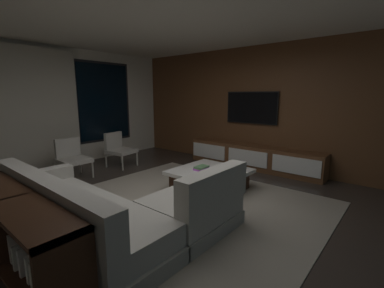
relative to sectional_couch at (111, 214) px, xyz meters
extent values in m
plane|color=#332B26|center=(0.94, 0.04, -0.29)|extent=(9.20, 9.20, 0.00)
cube|color=silver|center=(0.94, 3.70, 1.06)|extent=(6.60, 0.12, 2.70)
cube|color=black|center=(2.24, 3.63, 1.16)|extent=(1.52, 0.02, 2.02)
cube|color=black|center=(2.24, 3.62, 1.16)|extent=(1.40, 0.03, 1.90)
cube|color=#BCB5A3|center=(0.39, 3.52, 1.01)|extent=(2.10, 0.12, 2.60)
cube|color=brown|center=(4.00, 0.04, 1.06)|extent=(0.12, 7.80, 2.70)
plane|color=silver|center=(0.94, 0.04, 2.41)|extent=(8.20, 8.20, 0.00)
cube|color=gray|center=(1.29, -0.06, -0.28)|extent=(3.20, 3.80, 0.01)
cube|color=gray|center=(-0.24, 0.23, -0.20)|extent=(0.90, 2.50, 0.18)
cube|color=#B2ADA3|center=(-0.24, 0.23, 0.01)|extent=(0.86, 2.42, 0.24)
cube|color=#B2ADA3|center=(-0.59, 0.23, 0.33)|extent=(0.20, 2.50, 0.40)
cube|color=#B2ADA3|center=(-0.24, 1.38, 0.22)|extent=(0.90, 0.20, 0.18)
cube|color=gray|center=(0.74, -0.57, -0.20)|extent=(1.10, 0.90, 0.18)
cube|color=#B2ADA3|center=(0.74, -0.57, 0.01)|extent=(1.07, 0.86, 0.24)
cube|color=#B2ADA3|center=(0.74, -0.92, 0.33)|extent=(1.10, 0.20, 0.40)
cube|color=beige|center=(-0.47, 0.78, 0.29)|extent=(0.10, 0.36, 0.36)
cube|color=#B2A893|center=(-0.47, -0.07, 0.29)|extent=(0.10, 0.36, 0.36)
cube|color=#331C0F|center=(1.98, 0.04, -0.14)|extent=(1.00, 1.00, 0.30)
cube|color=white|center=(1.98, 0.04, 0.04)|extent=(1.16, 1.16, 0.06)
cube|color=#BF50D5|center=(1.89, 0.15, 0.09)|extent=(0.22, 0.22, 0.03)
cube|color=#548451|center=(1.90, 0.16, 0.12)|extent=(0.25, 0.16, 0.03)
cylinder|color=#B2ADA0|center=(2.20, 2.31, -0.11)|extent=(0.04, 0.04, 0.36)
cylinder|color=#B2ADA0|center=(1.73, 2.22, -0.11)|extent=(0.04, 0.04, 0.36)
cylinder|color=#B2ADA0|center=(2.11, 2.80, -0.11)|extent=(0.04, 0.04, 0.36)
cylinder|color=#B2ADA0|center=(1.64, 2.72, -0.11)|extent=(0.04, 0.04, 0.36)
cube|color=#B2ADA3|center=(1.92, 2.51, 0.07)|extent=(0.63, 0.65, 0.08)
cube|color=#B2ADA3|center=(1.88, 2.75, 0.30)|extent=(0.49, 0.17, 0.38)
cylinder|color=#B2ADA0|center=(1.04, 2.25, -0.11)|extent=(0.04, 0.04, 0.36)
cylinder|color=#B2ADA0|center=(0.56, 2.25, -0.11)|extent=(0.04, 0.04, 0.36)
cylinder|color=#B2ADA0|center=(1.05, 2.75, -0.11)|extent=(0.04, 0.04, 0.36)
cylinder|color=#B2ADA0|center=(0.57, 2.75, -0.11)|extent=(0.04, 0.04, 0.36)
cube|color=#B2ADA3|center=(0.81, 2.50, 0.07)|extent=(0.54, 0.56, 0.08)
cube|color=#B2ADA3|center=(0.81, 2.74, 0.30)|extent=(0.49, 0.08, 0.38)
cube|color=brown|center=(3.72, 0.14, -0.03)|extent=(0.44, 3.10, 0.52)
cube|color=white|center=(3.49, -0.91, 0.00)|extent=(0.02, 0.93, 0.33)
cube|color=white|center=(3.49, 0.14, 0.00)|extent=(0.02, 0.93, 0.33)
cube|color=white|center=(3.49, 1.18, 0.00)|extent=(0.02, 0.93, 0.33)
cube|color=black|center=(3.68, -0.71, -0.17)|extent=(0.33, 0.68, 0.19)
cube|color=#AD5045|center=(3.68, -0.97, -0.19)|extent=(0.03, 0.04, 0.15)
cube|color=gray|center=(3.68, -0.80, -0.17)|extent=(0.03, 0.04, 0.18)
cube|color=#CBC77D|center=(3.68, -0.63, -0.18)|extent=(0.03, 0.04, 0.17)
cube|color=#737F58|center=(3.68, -0.45, -0.18)|extent=(0.03, 0.04, 0.18)
cube|color=black|center=(3.90, 0.29, 1.06)|extent=(0.04, 1.24, 0.72)
cube|color=black|center=(3.89, 0.29, 1.06)|extent=(0.05, 1.20, 0.68)
cube|color=#331C0F|center=(-0.91, 0.13, 0.43)|extent=(0.40, 2.10, 0.04)
cube|color=#331C0F|center=(-0.91, 0.13, -0.15)|extent=(0.38, 2.04, 0.03)
cube|color=#331C0F|center=(-0.91, -0.90, 0.08)|extent=(0.40, 0.04, 0.74)
cube|color=#331C0F|center=(-0.91, 0.13, 0.08)|extent=(0.38, 0.03, 0.74)
cube|color=white|center=(-0.92, -0.61, -0.01)|extent=(0.18, 0.04, 0.25)
cube|color=silver|center=(-0.92, -0.48, -0.01)|extent=(0.18, 0.04, 0.25)
cube|color=white|center=(-0.91, -0.34, -0.02)|extent=(0.18, 0.04, 0.23)
cube|color=silver|center=(-0.92, -0.21, -0.01)|extent=(0.18, 0.04, 0.24)
cube|color=silver|center=(-0.92, -0.07, -0.02)|extent=(0.18, 0.04, 0.22)
cube|color=silver|center=(-0.90, 0.06, 0.00)|extent=(0.18, 0.04, 0.27)
cube|color=white|center=(-0.92, 0.20, 0.00)|extent=(0.18, 0.04, 0.26)
cube|color=silver|center=(-0.91, 0.33, -0.02)|extent=(0.18, 0.04, 0.24)
cube|color=white|center=(-0.90, 0.47, -0.01)|extent=(0.18, 0.04, 0.25)
cube|color=white|center=(-0.92, 0.60, 0.00)|extent=(0.18, 0.04, 0.26)
camera|label=1|loc=(-1.58, -2.53, 1.35)|focal=24.65mm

